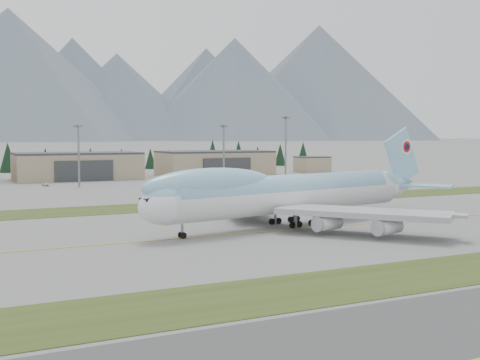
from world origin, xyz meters
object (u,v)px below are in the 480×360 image
hangar_right (215,163)px  service_vehicle_a (46,186)px  hangar_center (77,166)px  service_vehicle_b (208,181)px  service_vehicle_c (278,177)px  boeing_747_freighter (288,193)px

hangar_right → service_vehicle_a: bearing=-159.5°
hangar_center → service_vehicle_a: bearing=-119.9°
service_vehicle_b → service_vehicle_c: (35.12, 6.55, 0.00)m
service_vehicle_b → service_vehicle_c: 35.72m
hangar_right → service_vehicle_c: size_ratio=13.14×
service_vehicle_b → service_vehicle_c: bearing=-75.4°
boeing_747_freighter → hangar_center: bearing=83.4°
service_vehicle_a → service_vehicle_c: size_ratio=0.98×
boeing_747_freighter → service_vehicle_a: 120.08m
hangar_center → service_vehicle_c: bearing=-16.2°
boeing_747_freighter → service_vehicle_b: size_ratio=22.92×
hangar_right → service_vehicle_b: hangar_right is taller
boeing_747_freighter → service_vehicle_c: bearing=49.8°
boeing_747_freighter → service_vehicle_b: boeing_747_freighter is taller
hangar_center → service_vehicle_c: size_ratio=13.14×
hangar_center → service_vehicle_c: 82.83m
hangar_center → service_vehicle_b: hangar_center is taller
service_vehicle_a → service_vehicle_b: service_vehicle_a is taller
hangar_right → service_vehicle_a: 81.82m
hangar_right → service_vehicle_b: 33.98m
hangar_center → hangar_right: (60.00, 0.00, 0.00)m
hangar_center → hangar_right: same height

